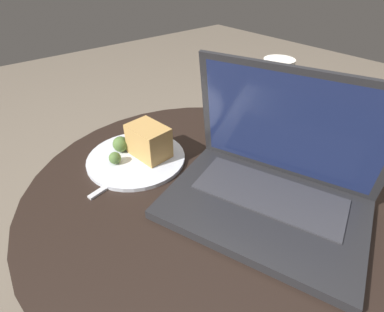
{
  "coord_description": "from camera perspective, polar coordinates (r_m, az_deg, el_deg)",
  "views": [
    {
      "loc": [
        0.34,
        -0.33,
        0.94
      ],
      "look_at": [
        -0.02,
        -0.02,
        0.6
      ],
      "focal_mm": 28.0,
      "sensor_mm": 36.0,
      "label": 1
    }
  ],
  "objects": [
    {
      "name": "fork",
      "position": [
        0.67,
        -11.69,
        -2.92
      ],
      "size": [
        0.06,
        0.18,
        0.0
      ],
      "color": "silver",
      "rests_on": "table"
    },
    {
      "name": "beer_glass",
      "position": [
        0.74,
        15.05,
        9.68
      ],
      "size": [
        0.07,
        0.07,
        0.21
      ],
      "color": "#C6701E",
      "rests_on": "table"
    },
    {
      "name": "snack_plate",
      "position": [
        0.69,
        -9.76,
        1.17
      ],
      "size": [
        0.22,
        0.22,
        0.08
      ],
      "color": "silver",
      "rests_on": "table"
    },
    {
      "name": "laptop",
      "position": [
        0.57,
        14.83,
        -4.64
      ],
      "size": [
        0.42,
        0.35,
        0.25
      ],
      "color": "#232326",
      "rests_on": "table"
    },
    {
      "name": "table",
      "position": [
        0.71,
        2.42,
        -13.56
      ],
      "size": [
        0.74,
        0.74,
        0.53
      ],
      "color": "black",
      "rests_on": "ground_plane"
    }
  ]
}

